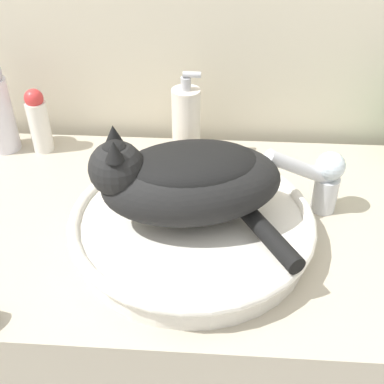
{
  "coord_description": "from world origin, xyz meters",
  "views": [
    {
      "loc": [
        -0.0,
        -0.38,
        1.4
      ],
      "look_at": [
        -0.04,
        0.21,
        0.96
      ],
      "focal_mm": 45.0,
      "sensor_mm": 36.0,
      "label": 1
    }
  ],
  "objects_px": {
    "cat": "(187,179)",
    "deodorant_stick": "(39,121)",
    "soap_pump_bottle": "(187,122)",
    "faucet": "(322,177)"
  },
  "relations": [
    {
      "from": "cat",
      "to": "deodorant_stick",
      "type": "relative_size",
      "value": 2.29
    },
    {
      "from": "faucet",
      "to": "soap_pump_bottle",
      "type": "height_order",
      "value": "soap_pump_bottle"
    },
    {
      "from": "cat",
      "to": "deodorant_stick",
      "type": "distance_m",
      "value": 0.43
    },
    {
      "from": "faucet",
      "to": "deodorant_stick",
      "type": "xyz_separation_m",
      "value": [
        -0.55,
        0.17,
        -0.0
      ]
    },
    {
      "from": "deodorant_stick",
      "to": "faucet",
      "type": "bearing_deg",
      "value": -17.56
    },
    {
      "from": "cat",
      "to": "deodorant_stick",
      "type": "xyz_separation_m",
      "value": [
        -0.33,
        0.27,
        -0.05
      ]
    },
    {
      "from": "soap_pump_bottle",
      "to": "deodorant_stick",
      "type": "distance_m",
      "value": 0.31
    },
    {
      "from": "faucet",
      "to": "deodorant_stick",
      "type": "height_order",
      "value": "faucet"
    },
    {
      "from": "cat",
      "to": "faucet",
      "type": "relative_size",
      "value": 2.16
    },
    {
      "from": "deodorant_stick",
      "to": "soap_pump_bottle",
      "type": "bearing_deg",
      "value": 0.0
    }
  ]
}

